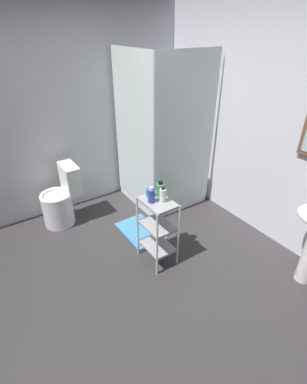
{
  "coord_description": "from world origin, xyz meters",
  "views": [
    {
      "loc": [
        1.65,
        -0.85,
        2.22
      ],
      "look_at": [
        -0.39,
        0.52,
        0.76
      ],
      "focal_mm": 26.73,
      "sensor_mm": 36.0,
      "label": 1
    }
  ],
  "objects_px": {
    "rinse_cup": "(150,192)",
    "bath_mat": "(140,231)",
    "lotion_bottle_white": "(163,195)",
    "shampoo_bottle_blue": "(151,196)",
    "shower_stall": "(161,172)",
    "toilet": "(61,201)",
    "body_wash_bottle_green": "(160,189)",
    "storage_cart": "(158,226)"
  },
  "relations": [
    {
      "from": "storage_cart",
      "to": "lotion_bottle_white",
      "type": "bearing_deg",
      "value": 53.23
    },
    {
      "from": "lotion_bottle_white",
      "to": "bath_mat",
      "type": "xyz_separation_m",
      "value": [
        -0.53,
        0.05,
        -0.8
      ]
    },
    {
      "from": "shower_stall",
      "to": "lotion_bottle_white",
      "type": "distance_m",
      "value": 1.24
    },
    {
      "from": "lotion_bottle_white",
      "to": "shampoo_bottle_blue",
      "type": "relative_size",
      "value": 1.03
    },
    {
      "from": "shower_stall",
      "to": "toilet",
      "type": "height_order",
      "value": "shower_stall"
    },
    {
      "from": "shampoo_bottle_blue",
      "to": "bath_mat",
      "type": "distance_m",
      "value": 0.95
    },
    {
      "from": "shower_stall",
      "to": "storage_cart",
      "type": "bearing_deg",
      "value": -36.82
    },
    {
      "from": "rinse_cup",
      "to": "toilet",
      "type": "bearing_deg",
      "value": -151.65
    },
    {
      "from": "storage_cart",
      "to": "toilet",
      "type": "bearing_deg",
      "value": -153.67
    },
    {
      "from": "toilet",
      "to": "bath_mat",
      "type": "bearing_deg",
      "value": 43.86
    },
    {
      "from": "storage_cart",
      "to": "lotion_bottle_white",
      "type": "distance_m",
      "value": 0.38
    },
    {
      "from": "body_wash_bottle_green",
      "to": "storage_cart",
      "type": "bearing_deg",
      "value": -47.31
    },
    {
      "from": "lotion_bottle_white",
      "to": "body_wash_bottle_green",
      "type": "distance_m",
      "value": 0.11
    },
    {
      "from": "body_wash_bottle_green",
      "to": "rinse_cup",
      "type": "height_order",
      "value": "body_wash_bottle_green"
    },
    {
      "from": "lotion_bottle_white",
      "to": "rinse_cup",
      "type": "relative_size",
      "value": 1.9
    },
    {
      "from": "lotion_bottle_white",
      "to": "shampoo_bottle_blue",
      "type": "xyz_separation_m",
      "value": [
        -0.05,
        -0.1,
        -0.0
      ]
    },
    {
      "from": "shampoo_bottle_blue",
      "to": "body_wash_bottle_green",
      "type": "bearing_deg",
      "value": 109.56
    },
    {
      "from": "rinse_cup",
      "to": "bath_mat",
      "type": "height_order",
      "value": "rinse_cup"
    },
    {
      "from": "bath_mat",
      "to": "toilet",
      "type": "bearing_deg",
      "value": -136.14
    },
    {
      "from": "lotion_bottle_white",
      "to": "shampoo_bottle_blue",
      "type": "bearing_deg",
      "value": -118.54
    },
    {
      "from": "body_wash_bottle_green",
      "to": "bath_mat",
      "type": "relative_size",
      "value": 0.27
    },
    {
      "from": "shampoo_bottle_blue",
      "to": "bath_mat",
      "type": "xyz_separation_m",
      "value": [
        -0.48,
        0.15,
        -0.8
      ]
    },
    {
      "from": "bath_mat",
      "to": "shower_stall",
      "type": "bearing_deg",
      "value": 125.73
    },
    {
      "from": "storage_cart",
      "to": "lotion_bottle_white",
      "type": "height_order",
      "value": "lotion_bottle_white"
    },
    {
      "from": "rinse_cup",
      "to": "lotion_bottle_white",
      "type": "bearing_deg",
      "value": 17.99
    },
    {
      "from": "lotion_bottle_white",
      "to": "bath_mat",
      "type": "height_order",
      "value": "lotion_bottle_white"
    },
    {
      "from": "storage_cart",
      "to": "rinse_cup",
      "type": "xyz_separation_m",
      "value": [
        -0.12,
        -0.01,
        0.35
      ]
    },
    {
      "from": "rinse_cup",
      "to": "bath_mat",
      "type": "bearing_deg",
      "value": 165.25
    },
    {
      "from": "toilet",
      "to": "storage_cart",
      "type": "bearing_deg",
      "value": 26.33
    },
    {
      "from": "shampoo_bottle_blue",
      "to": "toilet",
      "type": "bearing_deg",
      "value": -155.47
    },
    {
      "from": "storage_cart",
      "to": "shampoo_bottle_blue",
      "type": "height_order",
      "value": "shampoo_bottle_blue"
    },
    {
      "from": "toilet",
      "to": "body_wash_bottle_green",
      "type": "distance_m",
      "value": 1.44
    },
    {
      "from": "rinse_cup",
      "to": "bath_mat",
      "type": "relative_size",
      "value": 0.15
    },
    {
      "from": "storage_cart",
      "to": "rinse_cup",
      "type": "bearing_deg",
      "value": -174.72
    },
    {
      "from": "shower_stall",
      "to": "shampoo_bottle_blue",
      "type": "height_order",
      "value": "shower_stall"
    },
    {
      "from": "toilet",
      "to": "rinse_cup",
      "type": "xyz_separation_m",
      "value": [
        1.11,
        0.6,
        0.47
      ]
    },
    {
      "from": "shower_stall",
      "to": "shampoo_bottle_blue",
      "type": "relative_size",
      "value": 12.26
    },
    {
      "from": "storage_cart",
      "to": "body_wash_bottle_green",
      "type": "bearing_deg",
      "value": 132.69
    },
    {
      "from": "shower_stall",
      "to": "bath_mat",
      "type": "xyz_separation_m",
      "value": [
        0.45,
        -0.63,
        -0.45
      ]
    },
    {
      "from": "shower_stall",
      "to": "rinse_cup",
      "type": "bearing_deg",
      "value": -41.12
    },
    {
      "from": "toilet",
      "to": "bath_mat",
      "type": "xyz_separation_m",
      "value": [
        0.73,
        0.7,
        -0.31
      ]
    },
    {
      "from": "toilet",
      "to": "lotion_bottle_white",
      "type": "relative_size",
      "value": 4.5
    }
  ]
}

